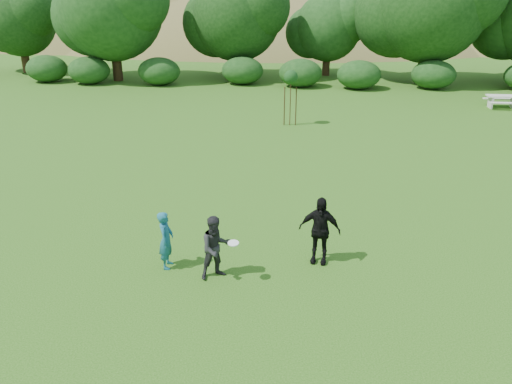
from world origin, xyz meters
TOP-DOWN VIEW (x-y plane):
  - ground at (0.00, 0.00)m, footprint 120.00×120.00m
  - player_teal at (-2.06, 0.37)m, footprint 0.39×0.58m
  - player_grey at (-0.70, 0.01)m, footprint 1.01×0.95m
  - player_black at (1.85, 1.00)m, footprint 1.14×0.61m
  - frisbee at (-0.23, -0.21)m, footprint 0.27×0.27m
  - sapling at (0.62, 14.97)m, footprint 0.70×0.70m
  - picnic_table at (13.07, 20.11)m, footprint 1.80×1.48m
  - hillside at (-0.56, 68.45)m, footprint 150.00×72.00m
  - tree_row at (3.23, 28.68)m, footprint 53.92×10.38m

SIDE VIEW (x-z plane):
  - hillside at x=-0.56m, z-range -37.97..14.03m
  - ground at x=0.00m, z-range 0.00..0.00m
  - picnic_table at x=13.07m, z-range 0.14..0.90m
  - player_teal at x=-2.06m, z-range 0.00..1.55m
  - player_grey at x=-0.70m, z-range 0.00..1.66m
  - player_black at x=1.85m, z-range 0.00..1.85m
  - frisbee at x=-0.23m, z-range 1.06..1.12m
  - sapling at x=0.62m, z-range 0.99..3.84m
  - tree_row at x=3.23m, z-range 0.06..9.69m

